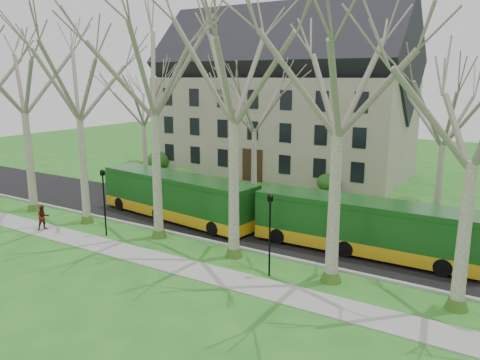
# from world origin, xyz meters

# --- Properties ---
(ground) EXTENTS (120.00, 120.00, 0.00)m
(ground) POSITION_xyz_m (0.00, 0.00, 0.00)
(ground) COLOR #257020
(ground) RESTS_ON ground
(sidewalk) EXTENTS (70.00, 2.00, 0.06)m
(sidewalk) POSITION_xyz_m (0.00, -2.50, 0.03)
(sidewalk) COLOR gray
(sidewalk) RESTS_ON ground
(road) EXTENTS (80.00, 8.00, 0.06)m
(road) POSITION_xyz_m (0.00, 5.50, 0.03)
(road) COLOR black
(road) RESTS_ON ground
(curb) EXTENTS (80.00, 0.25, 0.14)m
(curb) POSITION_xyz_m (0.00, 1.50, 0.07)
(curb) COLOR #A5A39E
(curb) RESTS_ON ground
(building) EXTENTS (26.50, 12.20, 16.00)m
(building) POSITION_xyz_m (-6.00, 24.00, 8.07)
(building) COLOR gray
(building) RESTS_ON ground
(tree_row_verge) EXTENTS (49.00, 7.00, 14.00)m
(tree_row_verge) POSITION_xyz_m (0.00, 0.30, 7.00)
(tree_row_verge) COLOR gray
(tree_row_verge) RESTS_ON ground
(tree_row_far) EXTENTS (33.00, 7.00, 12.00)m
(tree_row_far) POSITION_xyz_m (-1.33, 11.00, 6.00)
(tree_row_far) COLOR gray
(tree_row_far) RESTS_ON ground
(lamp_row) EXTENTS (36.22, 0.22, 4.30)m
(lamp_row) POSITION_xyz_m (-0.00, -1.00, 2.57)
(lamp_row) COLOR black
(lamp_row) RESTS_ON ground
(hedges) EXTENTS (30.60, 8.60, 2.00)m
(hedges) POSITION_xyz_m (-4.67, 14.00, 1.00)
(hedges) COLOR #265217
(hedges) RESTS_ON ground
(bus_lead) EXTENTS (13.39, 4.37, 3.29)m
(bus_lead) POSITION_xyz_m (-4.35, 4.27, 1.70)
(bus_lead) COLOR #154B17
(bus_lead) RESTS_ON road
(bus_follow) EXTENTS (12.96, 2.86, 3.23)m
(bus_follow) POSITION_xyz_m (9.17, 4.65, 1.68)
(bus_follow) COLOR #154B17
(bus_follow) RESTS_ON road
(pedestrian_b) EXTENTS (0.85, 0.97, 1.66)m
(pedestrian_b) POSITION_xyz_m (-10.41, -2.42, 0.89)
(pedestrian_b) COLOR #511912
(pedestrian_b) RESTS_ON sidewalk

